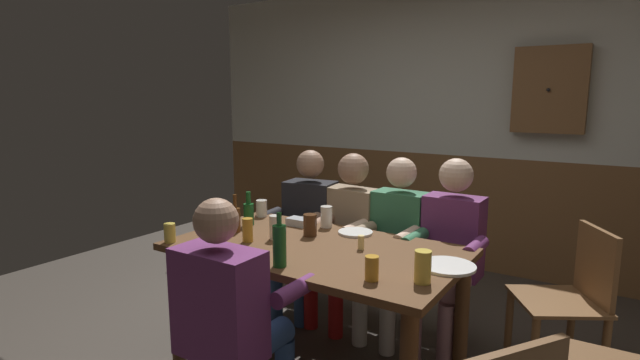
{
  "coord_description": "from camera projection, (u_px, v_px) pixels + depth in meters",
  "views": [
    {
      "loc": [
        1.46,
        -2.13,
        1.6
      ],
      "look_at": [
        0.0,
        0.13,
        1.14
      ],
      "focal_mm": 27.19,
      "sensor_mm": 36.0,
      "label": 1
    }
  ],
  "objects": [
    {
      "name": "plate_1",
      "position": [
        447.0,
        266.0,
        2.41
      ],
      "size": [
        0.28,
        0.28,
        0.01
      ],
      "primitive_type": "cylinder",
      "color": "white",
      "rests_on": "dining_table"
    },
    {
      "name": "pint_glass_4",
      "position": [
        262.0,
        208.0,
        3.43
      ],
      "size": [
        0.08,
        0.08,
        0.12
      ],
      "primitive_type": "cylinder",
      "color": "white",
      "rests_on": "dining_table"
    },
    {
      "name": "pint_glass_5",
      "position": [
        326.0,
        217.0,
        3.14
      ],
      "size": [
        0.08,
        0.08,
        0.14
      ],
      "primitive_type": "cylinder",
      "color": "white",
      "rests_on": "dining_table"
    },
    {
      "name": "table_candle",
      "position": [
        361.0,
        242.0,
        2.69
      ],
      "size": [
        0.04,
        0.04,
        0.08
      ],
      "primitive_type": "cylinder",
      "color": "#F9E08C",
      "rests_on": "dining_table"
    },
    {
      "name": "wall_dart_cabinet",
      "position": [
        550.0,
        90.0,
        3.95
      ],
      "size": [
        0.56,
        0.15,
        0.7
      ],
      "color": "brown"
    },
    {
      "name": "pint_glass_6",
      "position": [
        248.0,
        230.0,
        2.82
      ],
      "size": [
        0.06,
        0.06,
        0.14
      ],
      "primitive_type": "cylinder",
      "color": "gold",
      "rests_on": "dining_table"
    },
    {
      "name": "back_wall_upper",
      "position": [
        452.0,
        68.0,
        4.48
      ],
      "size": [
        5.42,
        0.12,
        1.61
      ],
      "primitive_type": "cube",
      "color": "beige"
    },
    {
      "name": "person_1",
      "position": [
        346.0,
        230.0,
        3.45
      ],
      "size": [
        0.56,
        0.53,
        1.21
      ],
      "rotation": [
        0.0,
        0.0,
        3.05
      ],
      "color": "#997F60",
      "rests_on": "ground_plane"
    },
    {
      "name": "pint_glass_2",
      "position": [
        215.0,
        229.0,
        2.82
      ],
      "size": [
        0.07,
        0.07,
        0.16
      ],
      "primitive_type": "cylinder",
      "color": "white",
      "rests_on": "dining_table"
    },
    {
      "name": "bottle_2",
      "position": [
        279.0,
        245.0,
        2.41
      ],
      "size": [
        0.07,
        0.07,
        0.28
      ],
      "color": "#195923",
      "rests_on": "dining_table"
    },
    {
      "name": "person_0",
      "position": [
        306.0,
        223.0,
        3.64
      ],
      "size": [
        0.54,
        0.57,
        1.21
      ],
      "rotation": [
        0.0,
        0.0,
        3.28
      ],
      "color": "black",
      "rests_on": "ground_plane"
    },
    {
      "name": "condiment_caddy",
      "position": [
        298.0,
        222.0,
        3.19
      ],
      "size": [
        0.14,
        0.1,
        0.05
      ],
      "primitive_type": "cube",
      "color": "#B2B7BC",
      "rests_on": "dining_table"
    },
    {
      "name": "pint_glass_7",
      "position": [
        372.0,
        268.0,
        2.23
      ],
      "size": [
        0.06,
        0.06,
        0.12
      ],
      "primitive_type": "cylinder",
      "color": "gold",
      "rests_on": "dining_table"
    },
    {
      "name": "chair_empty_far_end",
      "position": [
        572.0,
        297.0,
        2.77
      ],
      "size": [
        0.6,
        0.6,
        0.88
      ],
      "rotation": [
        0.0,
        0.0,
        -4.17
      ],
      "color": "brown",
      "rests_on": "ground_plane"
    },
    {
      "name": "person_2",
      "position": [
        394.0,
        240.0,
        3.25
      ],
      "size": [
        0.51,
        0.52,
        1.21
      ],
      "rotation": [
        0.0,
        0.0,
        3.11
      ],
      "color": "#33724C",
      "rests_on": "ground_plane"
    },
    {
      "name": "pint_glass_0",
      "position": [
        310.0,
        225.0,
        2.95
      ],
      "size": [
        0.08,
        0.08,
        0.13
      ],
      "primitive_type": "cylinder",
      "color": "#4C2D19",
      "rests_on": "dining_table"
    },
    {
      "name": "pint_glass_1",
      "position": [
        423.0,
        267.0,
        2.2
      ],
      "size": [
        0.08,
        0.08,
        0.15
      ],
      "primitive_type": "cylinder",
      "color": "#E5C64C",
      "rests_on": "dining_table"
    },
    {
      "name": "bottle_0",
      "position": [
        249.0,
        213.0,
        3.2
      ],
      "size": [
        0.07,
        0.07,
        0.22
      ],
      "color": "#195923",
      "rests_on": "dining_table"
    },
    {
      "name": "dining_table",
      "position": [
        315.0,
        264.0,
        2.78
      ],
      "size": [
        1.64,
        0.94,
        0.77
      ],
      "color": "brown",
      "rests_on": "ground_plane"
    },
    {
      "name": "bottle_1",
      "position": [
        235.0,
        219.0,
        3.03
      ],
      "size": [
        0.06,
        0.06,
        0.24
      ],
      "color": "#593314",
      "rests_on": "dining_table"
    },
    {
      "name": "person_4",
      "position": [
        231.0,
        309.0,
        2.2
      ],
      "size": [
        0.55,
        0.5,
        1.18
      ],
      "rotation": [
        0.0,
        0.0,
        0.01
      ],
      "color": "#6B2D66",
      "rests_on": "ground_plane"
    },
    {
      "name": "plate_0",
      "position": [
        355.0,
        232.0,
        3.0
      ],
      "size": [
        0.21,
        0.21,
        0.01
      ],
      "primitive_type": "cylinder",
      "color": "white",
      "rests_on": "dining_table"
    },
    {
      "name": "pint_glass_3",
      "position": [
        170.0,
        233.0,
        2.82
      ],
      "size": [
        0.07,
        0.07,
        0.11
      ],
      "primitive_type": "cylinder",
      "color": "#E5C64C",
      "rests_on": "dining_table"
    },
    {
      "name": "back_wall_wainscot",
      "position": [
        446.0,
        209.0,
        4.7
      ],
      "size": [
        5.42,
        0.12,
        1.06
      ],
      "primitive_type": "cube",
      "color": "brown",
      "rests_on": "ground_plane"
    },
    {
      "name": "pint_glass_8",
      "position": [
        275.0,
        227.0,
        2.88
      ],
      "size": [
        0.07,
        0.07,
        0.14
      ],
      "primitive_type": "cylinder",
      "color": "white",
      "rests_on": "dining_table"
    },
    {
      "name": "person_3",
      "position": [
        449.0,
        247.0,
        3.05
      ],
      "size": [
        0.51,
        0.52,
        1.23
      ],
      "rotation": [
        0.0,
        0.0,
        3.13
      ],
      "color": "#6B2D66",
      "rests_on": "ground_plane"
    }
  ]
}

